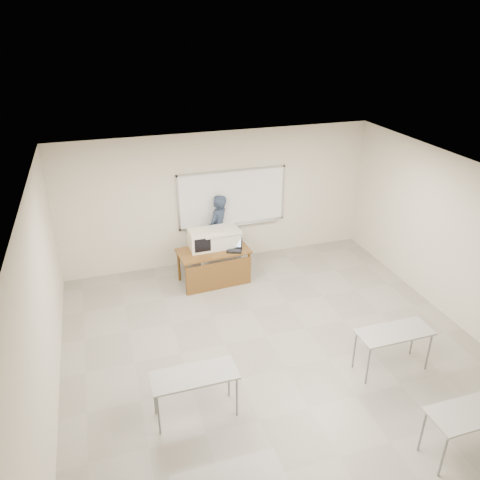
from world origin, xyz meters
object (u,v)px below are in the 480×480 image
object	(u,v)px
mouse	(222,247)
presenter	(218,229)
laptop	(233,248)
keyboard	(215,232)
whiteboard	(232,199)
instructor_desk	(215,261)
crt_monitor	(200,241)
podium	(221,253)

from	to	relation	value
mouse	presenter	size ratio (longest dim) A/B	0.06
laptop	mouse	distance (m)	0.27
mouse	keyboard	world-z (taller)	keyboard
whiteboard	mouse	size ratio (longest dim) A/B	23.59
instructor_desk	crt_monitor	distance (m)	0.53
crt_monitor	laptop	distance (m)	0.71
laptop	presenter	world-z (taller)	presenter
instructor_desk	crt_monitor	world-z (taller)	crt_monitor
instructor_desk	laptop	xyz separation A→B (m)	(0.40, -0.01, 0.25)
presenter	keyboard	bearing A→B (deg)	25.03
whiteboard	laptop	world-z (taller)	whiteboard
laptop	presenter	xyz separation A→B (m)	(-0.06, 0.95, 0.01)
podium	presenter	bearing A→B (deg)	75.46
whiteboard	podium	size ratio (longest dim) A/B	2.22
crt_monitor	whiteboard	bearing A→B (deg)	40.02
podium	mouse	world-z (taller)	podium
crt_monitor	podium	bearing A→B (deg)	5.06
laptop	keyboard	bearing A→B (deg)	174.75
instructor_desk	presenter	size ratio (longest dim) A/B	0.91
podium	presenter	xyz separation A→B (m)	(0.14, 0.66, 0.26)
presenter	instructor_desk	bearing A→B (deg)	25.52
instructor_desk	presenter	bearing A→B (deg)	66.29
crt_monitor	mouse	world-z (taller)	crt_monitor
whiteboard	presenter	xyz separation A→B (m)	(-0.36, -0.11, -0.66)
podium	instructor_desk	bearing A→B (deg)	-128.33
instructor_desk	presenter	distance (m)	1.03
laptop	keyboard	distance (m)	0.51
podium	laptop	xyz separation A→B (m)	(0.20, -0.29, 0.24)
crt_monitor	presenter	size ratio (longest dim) A/B	0.30
whiteboard	mouse	world-z (taller)	whiteboard
crt_monitor	mouse	bearing A→B (deg)	-9.99
whiteboard	crt_monitor	xyz separation A→B (m)	(-0.95, -0.81, -0.53)
laptop	presenter	size ratio (longest dim) A/B	0.19
presenter	laptop	bearing A→B (deg)	49.12
keyboard	whiteboard	bearing A→B (deg)	71.99
keyboard	presenter	world-z (taller)	presenter
keyboard	mouse	bearing A→B (deg)	18.57
laptop	mouse	world-z (taller)	laptop
podium	crt_monitor	world-z (taller)	crt_monitor
crt_monitor	mouse	distance (m)	0.49
crt_monitor	keyboard	world-z (taller)	crt_monitor
whiteboard	laptop	bearing A→B (deg)	-105.76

